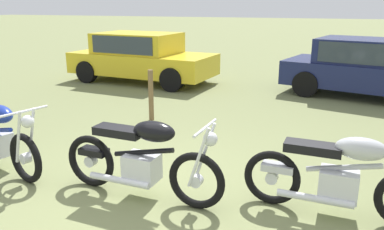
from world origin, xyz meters
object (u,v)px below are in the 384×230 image
motorcycle_black (142,159)px  motorcycle_silver (340,176)px  car_yellow (140,55)px  fence_post_wooden (151,95)px  car_navy (369,65)px

motorcycle_black → motorcycle_silver: same height
motorcycle_black → car_yellow: (-3.31, 6.45, 0.31)m
car_yellow → fence_post_wooden: 4.05m
fence_post_wooden → motorcycle_silver: bearing=-36.9°
car_yellow → car_navy: (6.19, 0.13, -0.00)m
motorcycle_silver → fence_post_wooden: (-3.50, 2.62, 0.03)m
car_navy → fence_post_wooden: size_ratio=4.30×
motorcycle_silver → car_yellow: size_ratio=0.47×
motorcycle_silver → car_yellow: (-5.51, 6.12, 0.32)m
motorcycle_black → motorcycle_silver: bearing=11.5°
car_yellow → car_navy: size_ratio=1.00×
car_yellow → fence_post_wooden: (2.02, -3.50, -0.29)m
motorcycle_black → car_navy: size_ratio=0.49×
motorcycle_silver → car_navy: 6.30m
car_navy → fence_post_wooden: (-4.18, -3.64, -0.29)m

